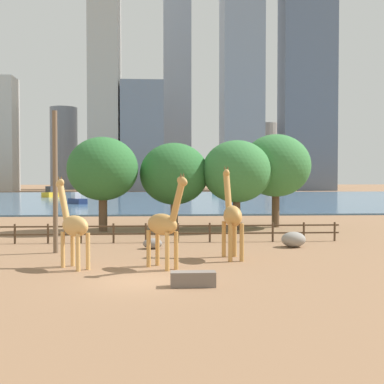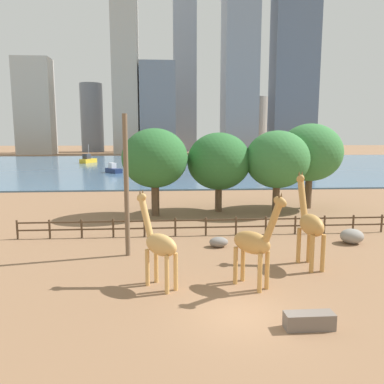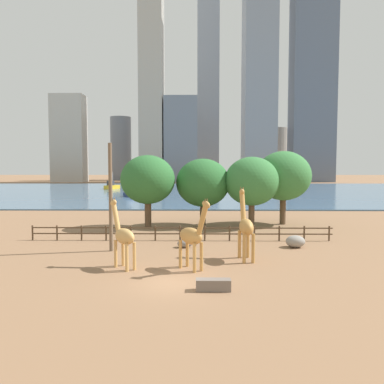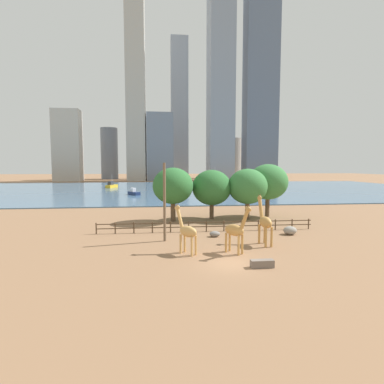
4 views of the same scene
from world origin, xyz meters
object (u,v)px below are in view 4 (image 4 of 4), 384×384
utility_pole (165,202)px  tree_left_small (248,186)px  boat_ferry (134,193)px  boat_sailboat (111,186)px  boulder_by_pole (215,234)px  giraffe_tall (265,222)px  boat_tug (216,181)px  tree_left_large (268,182)px  giraffe_companion (236,230)px  tree_center_broad (212,188)px  boulder_near_fence (290,230)px  tree_right_tall (173,186)px  giraffe_young (187,231)px  feeding_trough (262,264)px

utility_pole → tree_left_small: bearing=43.4°
boat_ferry → boat_sailboat: 28.78m
boulder_by_pole → giraffe_tall: bearing=-41.7°
tree_left_small → boat_tug: tree_left_small is taller
tree_left_large → tree_left_small: (-3.75, -1.89, -0.53)m
giraffe_companion → tree_center_broad: 17.93m
boulder_near_fence → tree_left_small: size_ratio=0.20×
tree_right_tall → boat_ferry: size_ratio=1.80×
giraffe_companion → tree_right_tall: tree_right_tall is taller
tree_right_tall → tree_left_small: tree_right_tall is taller
giraffe_tall → boat_sailboat: bearing=13.6°
tree_center_broad → boat_tug: size_ratio=0.89×
giraffe_young → tree_left_small: size_ratio=0.60×
tree_left_large → tree_right_tall: size_ratio=1.07×
boulder_by_pole → tree_left_small: (6.76, 10.37, 4.53)m
boulder_by_pole → feeding_trough: boulder_by_pole is taller
feeding_trough → tree_left_small: tree_left_small is taller
giraffe_tall → giraffe_young: bearing=100.3°
boat_ferry → boat_sailboat: bearing=165.2°
giraffe_young → tree_left_small: 19.68m
tree_left_small → boat_sailboat: (-29.78, 64.58, -3.85)m
giraffe_tall → tree_center_broad: (-2.73, 15.10, 2.33)m
utility_pole → tree_left_large: size_ratio=1.01×
tree_center_broad → boat_sailboat: 68.37m
tree_left_large → boat_tug: bearing=85.0°
utility_pole → tree_right_tall: bearing=83.1°
tree_right_tall → boat_sailboat: (-18.81, 65.14, -4.04)m
giraffe_young → boulder_by_pole: giraffe_young is taller
feeding_trough → tree_left_large: bearing=69.0°
giraffe_companion → giraffe_tall: bearing=85.8°
giraffe_companion → feeding_trough: 4.41m
utility_pole → boulder_near_fence: (14.33, 1.44, -3.61)m
boulder_near_fence → boat_sailboat: (-31.80, 74.78, 0.51)m
tree_center_broad → tree_left_small: bearing=-9.8°
tree_left_large → giraffe_young: bearing=-127.7°
boulder_near_fence → feeding_trough: boulder_near_fence is taller
tree_right_tall → boat_tug: size_ratio=0.93×
feeding_trough → boat_sailboat: bearing=106.2°
tree_right_tall → boat_tug: bearing=75.2°
giraffe_tall → giraffe_young: 8.28m
giraffe_tall → boulder_by_pole: giraffe_tall is taller
boat_sailboat → tree_left_large: bearing=-130.0°
tree_left_small → giraffe_companion: bearing=-109.8°
utility_pole → boulder_near_fence: bearing=5.7°
tree_right_tall → boat_tug: 84.98m
giraffe_young → boat_ferry: giraffe_young is taller
boulder_near_fence → boulder_by_pole: 8.79m
tree_center_broad → boat_ferry: 39.68m
giraffe_tall → tree_left_large: size_ratio=0.62×
tree_right_tall → giraffe_young: bearing=-88.0°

